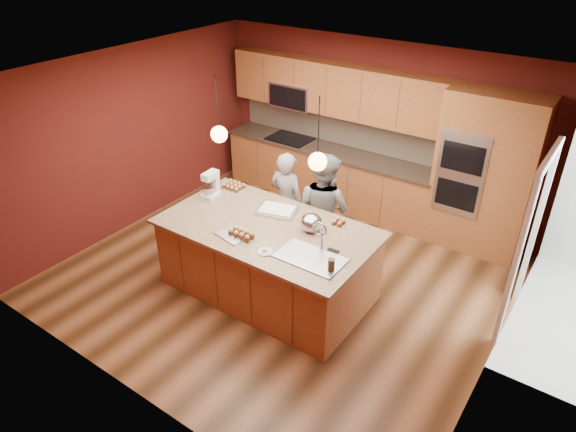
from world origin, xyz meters
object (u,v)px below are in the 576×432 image
Objects in this scene: person_right at (324,210)px; mixing_bowl at (311,223)px; person_left at (287,202)px; island at (269,259)px; stand_mixer at (211,186)px.

mixing_bowl is at bearing 120.17° from person_right.
person_left is at bearing 10.35° from person_right.
stand_mixer is at bearing 169.73° from island.
person_right is at bearing 28.14° from stand_mixer.
island is at bearing -13.59° from stand_mixer.
island reaches higher than mixing_bowl.
island is 1.28m from stand_mixer.
person_right is 4.55× the size of stand_mixer.
stand_mixer is at bearing 41.81° from person_right.
person_right is 1.55m from stand_mixer.
mixing_bowl is at bearing 26.04° from island.
mixing_bowl is (0.27, -0.76, 0.27)m from person_right.
island is at bearing 89.21° from person_right.
mixing_bowl is (0.88, -0.76, 0.33)m from person_left.
island is 0.78m from mixing_bowl.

